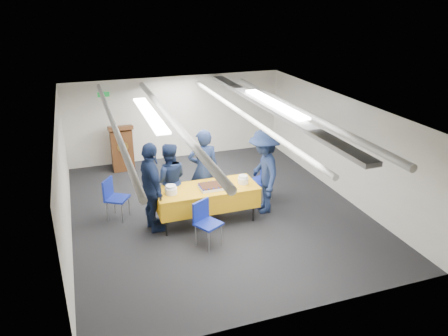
{
  "coord_description": "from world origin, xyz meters",
  "views": [
    {
      "loc": [
        -2.6,
        -8.06,
        4.46
      ],
      "look_at": [
        0.12,
        -0.2,
        1.05
      ],
      "focal_mm": 35.0,
      "sensor_mm": 36.0,
      "label": 1
    }
  ],
  "objects": [
    {
      "name": "ground",
      "position": [
        0.0,
        0.0,
        0.0
      ],
      "size": [
        7.0,
        7.0,
        0.0
      ],
      "primitive_type": "plane",
      "color": "black",
      "rests_on": "ground"
    },
    {
      "name": "plate_stack_left",
      "position": [
        -1.06,
        -0.46,
        0.85
      ],
      "size": [
        0.24,
        0.24,
        0.18
      ],
      "color": "white",
      "rests_on": "serving_table"
    },
    {
      "name": "sailor_a",
      "position": [
        -0.2,
        0.2,
        0.9
      ],
      "size": [
        0.72,
        0.55,
        1.8
      ],
      "primitive_type": "imported",
      "rotation": [
        0.0,
        0.0,
        2.95
      ],
      "color": "#0E1832",
      "rests_on": "ground"
    },
    {
      "name": "chair_left",
      "position": [
        -2.11,
        0.38,
        0.53
      ],
      "size": [
        0.58,
        0.58,
        0.87
      ],
      "color": "gray",
      "rests_on": "ground"
    },
    {
      "name": "sailor_c",
      "position": [
        -1.42,
        -0.38,
        0.91
      ],
      "size": [
        0.57,
        1.12,
        1.82
      ],
      "primitive_type": "imported",
      "rotation": [
        0.0,
        0.0,
        1.69
      ],
      "color": "#0E1832",
      "rests_on": "ground"
    },
    {
      "name": "plate_stack_right",
      "position": [
        0.44,
        -0.46,
        0.85
      ],
      "size": [
        0.22,
        0.22,
        0.17
      ],
      "color": "white",
      "rests_on": "serving_table"
    },
    {
      "name": "sailor_d",
      "position": [
        0.95,
        -0.35,
        0.91
      ],
      "size": [
        0.85,
        1.27,
        1.83
      ],
      "primitive_type": "imported",
      "rotation": [
        0.0,
        0.0,
        -1.72
      ],
      "color": "#0E1832",
      "rests_on": "ground"
    },
    {
      "name": "room_shell",
      "position": [
        0.09,
        0.41,
        1.81
      ],
      "size": [
        6.0,
        7.0,
        2.3
      ],
      "color": "silver",
      "rests_on": "ground"
    },
    {
      "name": "chair_right",
      "position": [
        1.23,
        0.23,
        0.53
      ],
      "size": [
        0.55,
        0.55,
        0.87
      ],
      "color": "gray",
      "rests_on": "ground"
    },
    {
      "name": "podium",
      "position": [
        -1.6,
        3.05,
        0.61
      ],
      "size": [
        0.62,
        0.53,
        1.25
      ],
      "color": "brown",
      "rests_on": "ground"
    },
    {
      "name": "sheet_cake",
      "position": [
        -0.25,
        -0.49,
        0.81
      ],
      "size": [
        0.48,
        0.37,
        0.09
      ],
      "color": "white",
      "rests_on": "serving_table"
    },
    {
      "name": "serving_table",
      "position": [
        -0.33,
        -0.41,
        0.56
      ],
      "size": [
        2.07,
        0.84,
        0.77
      ],
      "color": "black",
      "rests_on": "ground"
    },
    {
      "name": "sailor_b",
      "position": [
        -0.98,
        0.1,
        0.8
      ],
      "size": [
        0.86,
        0.72,
        1.61
      ],
      "primitive_type": "imported",
      "rotation": [
        0.0,
        0.0,
        2.99
      ],
      "color": "#0E1832",
      "rests_on": "ground"
    },
    {
      "name": "chair_near",
      "position": [
        -0.61,
        -1.23,
        0.53
      ],
      "size": [
        0.57,
        0.57,
        0.87
      ],
      "color": "gray",
      "rests_on": "ground"
    }
  ]
}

